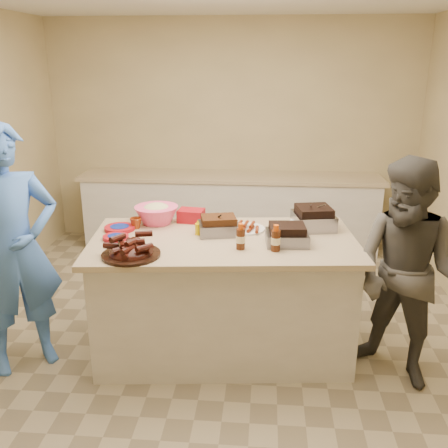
# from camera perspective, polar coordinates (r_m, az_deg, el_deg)

# --- Properties ---
(room) EXTENTS (4.50, 5.00, 2.70)m
(room) POSITION_cam_1_polar(r_m,az_deg,el_deg) (4.28, -1.52, -12.92)
(room) COLOR tan
(room) RESTS_ON ground
(back_counter) EXTENTS (3.60, 0.64, 0.90)m
(back_counter) POSITION_cam_1_polar(r_m,az_deg,el_deg) (6.11, 0.72, 1.50)
(back_counter) COLOR beige
(back_counter) RESTS_ON ground
(island) EXTENTS (2.08, 1.24, 0.94)m
(island) POSITION_cam_1_polar(r_m,az_deg,el_deg) (4.16, -0.06, -13.96)
(island) COLOR beige
(island) RESTS_ON ground
(rib_platter) EXTENTS (0.48, 0.48, 0.16)m
(rib_platter) POSITION_cam_1_polar(r_m,az_deg,el_deg) (3.48, -10.55, -3.61)
(rib_platter) COLOR #39110B
(rib_platter) RESTS_ON island
(pulled_pork_tray) EXTENTS (0.34, 0.29, 0.09)m
(pulled_pork_tray) POSITION_cam_1_polar(r_m,az_deg,el_deg) (3.84, -0.62, -1.15)
(pulled_pork_tray) COLOR #47230F
(pulled_pork_tray) RESTS_ON island
(brisket_tray) EXTENTS (0.32, 0.27, 0.09)m
(brisket_tray) POSITION_cam_1_polar(r_m,az_deg,el_deg) (3.67, 7.16, -2.24)
(brisket_tray) COLOR black
(brisket_tray) RESTS_ON island
(roasting_pan) EXTENTS (0.36, 0.36, 0.12)m
(roasting_pan) POSITION_cam_1_polar(r_m,az_deg,el_deg) (4.04, 10.13, -0.47)
(roasting_pan) COLOR gray
(roasting_pan) RESTS_ON island
(coleslaw_bowl) EXTENTS (0.39, 0.39, 0.24)m
(coleslaw_bowl) POSITION_cam_1_polar(r_m,az_deg,el_deg) (4.13, -7.67, 0.10)
(coleslaw_bowl) COLOR #FF5085
(coleslaw_bowl) RESTS_ON island
(sausage_plate) EXTENTS (0.35, 0.35, 0.05)m
(sausage_plate) POSITION_cam_1_polar(r_m,az_deg,el_deg) (3.94, 2.49, -0.65)
(sausage_plate) COLOR silver
(sausage_plate) RESTS_ON island
(mac_cheese_dish) EXTENTS (0.31, 0.26, 0.07)m
(mac_cheese_dish) POSITION_cam_1_polar(r_m,az_deg,el_deg) (4.04, 9.77, -0.45)
(mac_cheese_dish) COLOR orange
(mac_cheese_dish) RESTS_ON island
(bbq_bottle_a) EXTENTS (0.07, 0.07, 0.19)m
(bbq_bottle_a) POSITION_cam_1_polar(r_m,az_deg,el_deg) (3.55, 1.90, -2.86)
(bbq_bottle_a) COLOR #3D1A09
(bbq_bottle_a) RESTS_ON island
(bbq_bottle_b) EXTENTS (0.07, 0.07, 0.19)m
(bbq_bottle_b) POSITION_cam_1_polar(r_m,az_deg,el_deg) (3.53, 5.89, -3.05)
(bbq_bottle_b) COLOR #3D1A09
(bbq_bottle_b) RESTS_ON island
(mustard_bottle) EXTENTS (0.05, 0.05, 0.12)m
(mustard_bottle) POSITION_cam_1_polar(r_m,az_deg,el_deg) (3.83, -2.99, -1.22)
(mustard_bottle) COLOR #E1BC00
(mustard_bottle) RESTS_ON island
(sauce_bowl) EXTENTS (0.14, 0.06, 0.14)m
(sauce_bowl) POSITION_cam_1_polar(r_m,az_deg,el_deg) (3.95, -1.20, -0.60)
(sauce_bowl) COLOR silver
(sauce_bowl) RESTS_ON island
(plate_stack_large) EXTENTS (0.26, 0.26, 0.03)m
(plate_stack_large) POSITION_cam_1_polar(r_m,az_deg,el_deg) (4.02, -11.82, -0.66)
(plate_stack_large) COLOR maroon
(plate_stack_large) RESTS_ON island
(plate_stack_small) EXTENTS (0.21, 0.21, 0.03)m
(plate_stack_small) POSITION_cam_1_polar(r_m,az_deg,el_deg) (3.82, -12.25, -1.69)
(plate_stack_small) COLOR maroon
(plate_stack_small) RESTS_ON island
(plastic_cup) EXTENTS (0.10, 0.10, 0.09)m
(plastic_cup) POSITION_cam_1_polar(r_m,az_deg,el_deg) (4.03, -10.00, -0.48)
(plastic_cup) COLOR maroon
(plastic_cup) RESTS_ON island
(basket_stack) EXTENTS (0.22, 0.18, 0.10)m
(basket_stack) POSITION_cam_1_polar(r_m,az_deg,el_deg) (4.14, -3.76, 0.29)
(basket_stack) COLOR maroon
(basket_stack) RESTS_ON island
(guest_blue) EXTENTS (1.69, 1.86, 0.44)m
(guest_blue) POSITION_cam_1_polar(r_m,az_deg,el_deg) (4.27, -21.38, -14.44)
(guest_blue) COLOR #4174D2
(guest_blue) RESTS_ON ground
(guest_gray) EXTENTS (1.64, 1.76, 0.62)m
(guest_gray) POSITION_cam_1_polar(r_m,az_deg,el_deg) (4.05, 18.89, -16.09)
(guest_gray) COLOR #4C4A44
(guest_gray) RESTS_ON ground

